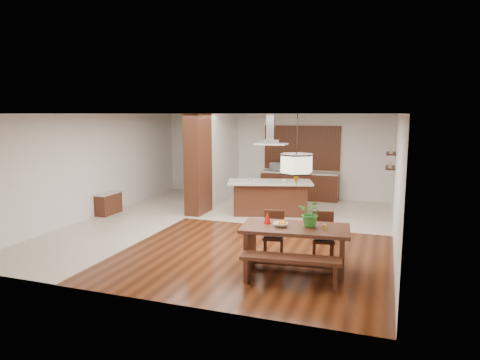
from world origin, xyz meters
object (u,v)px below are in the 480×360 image
at_px(dining_bench, 290,270).
at_px(island_cup, 284,181).
at_px(dining_table, 295,238).
at_px(microwave, 278,167).
at_px(fruit_bowl, 281,225).
at_px(foliage_plant, 311,213).
at_px(range_hood, 271,129).
at_px(hallway_console, 109,204).
at_px(kitchen_island, 270,197).
at_px(pendant_lantern, 297,150).
at_px(dining_chair_right, 323,237).
at_px(dining_chair_left, 274,235).

bearing_deg(dining_bench, island_cup, 104.59).
xyz_separation_m(dining_table, microwave, (-1.98, 6.62, 0.48)).
bearing_deg(fruit_bowl, foliage_plant, 17.32).
bearing_deg(range_hood, fruit_bowl, -72.47).
bearing_deg(foliage_plant, hallway_console, 158.28).
bearing_deg(island_cup, kitchen_island, 167.17).
xyz_separation_m(dining_bench, pendant_lantern, (-0.07, 0.71, 2.00)).
xyz_separation_m(pendant_lantern, island_cup, (-1.16, 4.02, -1.22)).
bearing_deg(pendant_lantern, dining_chair_right, 56.63).
relative_size(dining_bench, island_cup, 15.61).
distance_m(dining_chair_right, fruit_bowl, 1.07).
bearing_deg(range_hood, dining_table, -68.94).
xyz_separation_m(dining_chair_right, island_cup, (-1.59, 3.37, 0.55)).
relative_size(fruit_bowl, microwave, 0.53).
height_order(kitchen_island, range_hood, range_hood).
bearing_deg(pendant_lantern, kitchen_island, 111.08).
height_order(dining_chair_right, fruit_bowl, dining_chair_right).
height_order(dining_bench, island_cup, island_cup).
relative_size(hallway_console, dining_table, 0.42).
xyz_separation_m(pendant_lantern, fruit_bowl, (-0.26, -0.07, -1.39)).
xyz_separation_m(dining_bench, island_cup, (-1.23, 4.73, 0.79)).
xyz_separation_m(hallway_console, dining_bench, (6.10, -3.32, -0.07)).
xyz_separation_m(dining_chair_right, kitchen_island, (-2.02, 3.47, 0.02)).
relative_size(pendant_lantern, fruit_bowl, 4.86).
height_order(foliage_plant, kitchen_island, foliage_plant).
distance_m(dining_table, pendant_lantern, 1.64).
xyz_separation_m(dining_bench, range_hood, (-1.66, 4.84, 2.22)).
xyz_separation_m(island_cup, microwave, (-0.82, 2.60, 0.06)).
height_order(hallway_console, dining_bench, hallway_console).
height_order(hallway_console, foliage_plant, foliage_plant).
xyz_separation_m(fruit_bowl, kitchen_island, (-1.32, 4.19, -0.35)).
height_order(dining_chair_right, microwave, microwave).
height_order(hallway_console, dining_chair_right, dining_chair_right).
xyz_separation_m(dining_table, island_cup, (-1.16, 4.02, 0.42)).
relative_size(dining_chair_left, foliage_plant, 1.86).
bearing_deg(kitchen_island, dining_chair_left, -90.05).
xyz_separation_m(dining_chair_left, range_hood, (-1.03, 3.57, 1.99)).
bearing_deg(foliage_plant, microwave, 109.08).
xyz_separation_m(dining_table, dining_chair_left, (-0.56, 0.55, -0.14)).
xyz_separation_m(hallway_console, microwave, (4.05, 4.01, 0.78)).
xyz_separation_m(hallway_console, kitchen_island, (4.44, 1.51, 0.19)).
relative_size(dining_bench, dining_chair_right, 1.79).
height_order(range_hood, microwave, range_hood).
xyz_separation_m(range_hood, island_cup, (0.43, -0.10, -1.44)).
xyz_separation_m(foliage_plant, island_cup, (-1.43, 3.92, -0.05)).
relative_size(fruit_bowl, range_hood, 0.30).
bearing_deg(range_hood, island_cup, -13.35).
bearing_deg(dining_chair_left, island_cup, 89.25).
height_order(dining_chair_left, microwave, microwave).
height_order(dining_chair_left, range_hood, range_hood).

